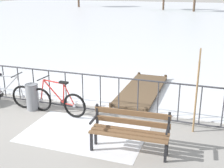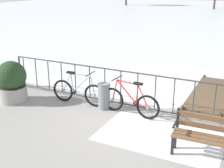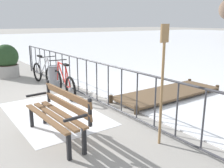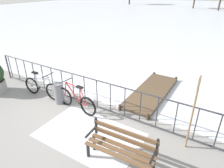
% 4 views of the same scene
% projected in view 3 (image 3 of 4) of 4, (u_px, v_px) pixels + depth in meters
% --- Properties ---
extents(ground_plane, '(160.00, 160.00, 0.00)m').
position_uv_depth(ground_plane, '(83.00, 96.00, 6.85)').
color(ground_plane, '#9E9991').
extents(snow_patch, '(2.82, 1.76, 0.01)m').
position_uv_depth(snow_patch, '(53.00, 113.00, 5.53)').
color(snow_patch, white).
rests_on(snow_patch, ground).
extents(railing_fence, '(9.06, 0.06, 1.07)m').
position_uv_depth(railing_fence, '(82.00, 76.00, 6.71)').
color(railing_fence, '#38383D').
rests_on(railing_fence, ground).
extents(bicycle_near_railing, '(1.71, 0.52, 0.97)m').
position_uv_depth(bicycle_near_railing, '(43.00, 73.00, 8.06)').
color(bicycle_near_railing, black).
rests_on(bicycle_near_railing, ground).
extents(bicycle_second, '(1.71, 0.52, 0.97)m').
position_uv_depth(bicycle_second, '(64.00, 83.00, 6.75)').
color(bicycle_second, black).
rests_on(bicycle_second, ground).
extents(park_bench, '(1.62, 0.55, 0.89)m').
position_uv_depth(park_bench, '(59.00, 110.00, 4.26)').
color(park_bench, brown).
rests_on(park_bench, ground).
extents(planter_with_shrub, '(0.88, 0.88, 1.22)m').
position_uv_depth(planter_with_shrub, '(7.00, 61.00, 9.06)').
color(planter_with_shrub, '#9E9B96').
rests_on(planter_with_shrub, ground).
extents(trash_bin, '(0.35, 0.35, 0.73)m').
position_uv_depth(trash_bin, '(54.00, 78.00, 7.42)').
color(trash_bin, gray).
rests_on(trash_bin, ground).
extents(oar_upright, '(0.04, 0.16, 1.98)m').
position_uv_depth(oar_upright, '(162.00, 78.00, 3.89)').
color(oar_upright, '#937047').
rests_on(oar_upright, ground).
extents(wooden_dock, '(1.10, 3.27, 0.20)m').
position_uv_depth(wooden_dock, '(168.00, 93.00, 6.74)').
color(wooden_dock, brown).
rests_on(wooden_dock, ground).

